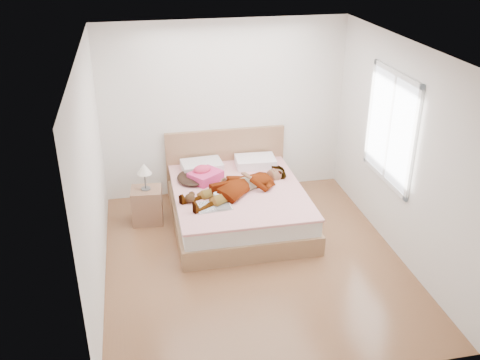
# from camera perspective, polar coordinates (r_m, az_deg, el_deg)

# --- Properties ---
(ground) EXTENTS (4.00, 4.00, 0.00)m
(ground) POSITION_cam_1_polar(r_m,az_deg,el_deg) (6.70, 1.47, -8.53)
(ground) COLOR #56301B
(ground) RESTS_ON ground
(woman) EXTENTS (1.78, 1.32, 0.23)m
(woman) POSITION_cam_1_polar(r_m,az_deg,el_deg) (7.16, -0.09, -0.31)
(woman) COLOR silver
(woman) RESTS_ON bed
(hair) EXTENTS (0.47, 0.57, 0.08)m
(hair) POSITION_cam_1_polar(r_m,az_deg,el_deg) (7.52, -5.04, 0.28)
(hair) COLOR black
(hair) RESTS_ON bed
(phone) EXTENTS (0.08, 0.10, 0.05)m
(phone) POSITION_cam_1_polar(r_m,az_deg,el_deg) (7.42, -4.50, 1.07)
(phone) COLOR silver
(phone) RESTS_ON bed
(room_shell) EXTENTS (4.00, 4.00, 4.00)m
(room_shell) POSITION_cam_1_polar(r_m,az_deg,el_deg) (6.84, 15.76, 5.36)
(room_shell) COLOR white
(room_shell) RESTS_ON ground
(bed) EXTENTS (1.80, 2.08, 1.00)m
(bed) POSITION_cam_1_polar(r_m,az_deg,el_deg) (7.42, -0.29, -2.33)
(bed) COLOR brown
(bed) RESTS_ON ground
(towel) EXTENTS (0.53, 0.51, 0.22)m
(towel) POSITION_cam_1_polar(r_m,az_deg,el_deg) (7.47, -3.78, 0.56)
(towel) COLOR #E93F7C
(towel) RESTS_ON bed
(magazine) EXTENTS (0.46, 0.33, 0.03)m
(magazine) POSITION_cam_1_polar(r_m,az_deg,el_deg) (6.81, -2.80, -2.81)
(magazine) COLOR silver
(magazine) RESTS_ON bed
(coffee_mug) EXTENTS (0.13, 0.09, 0.11)m
(coffee_mug) POSITION_cam_1_polar(r_m,az_deg,el_deg) (6.94, -2.43, -1.79)
(coffee_mug) COLOR white
(coffee_mug) RESTS_ON bed
(plush_toy) EXTENTS (0.18, 0.23, 0.11)m
(plush_toy) POSITION_cam_1_polar(r_m,az_deg,el_deg) (6.94, -5.34, -1.86)
(plush_toy) COLOR black
(plush_toy) RESTS_ON bed
(nightstand) EXTENTS (0.44, 0.40, 0.88)m
(nightstand) POSITION_cam_1_polar(r_m,az_deg,el_deg) (7.48, -9.89, -2.39)
(nightstand) COLOR brown
(nightstand) RESTS_ON ground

